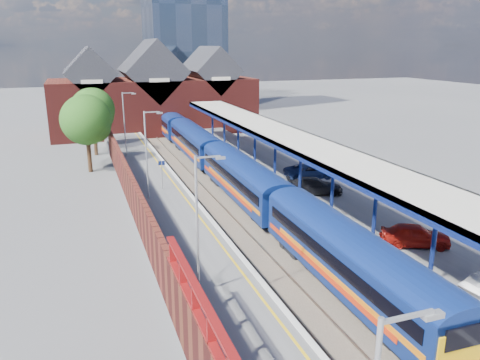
% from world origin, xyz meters
% --- Properties ---
extents(ground, '(240.00, 240.00, 0.00)m').
position_xyz_m(ground, '(0.00, 30.00, 0.00)').
color(ground, '#5B5B5E').
rests_on(ground, ground).
extents(ballast_bed, '(6.00, 76.00, 0.06)m').
position_xyz_m(ballast_bed, '(0.00, 20.00, 0.03)').
color(ballast_bed, '#473D33').
rests_on(ballast_bed, ground).
extents(rails, '(4.51, 76.00, 0.14)m').
position_xyz_m(rails, '(0.00, 20.00, 0.12)').
color(rails, slate).
rests_on(rails, ground).
extents(left_platform, '(5.00, 76.00, 1.00)m').
position_xyz_m(left_platform, '(-5.50, 20.00, 0.50)').
color(left_platform, '#565659').
rests_on(left_platform, ground).
extents(right_platform, '(6.00, 76.00, 1.00)m').
position_xyz_m(right_platform, '(6.00, 20.00, 0.50)').
color(right_platform, '#565659').
rests_on(right_platform, ground).
extents(coping_left, '(0.30, 76.00, 0.05)m').
position_xyz_m(coping_left, '(-3.15, 20.00, 1.02)').
color(coping_left, silver).
rests_on(coping_left, left_platform).
extents(coping_right, '(0.30, 76.00, 0.05)m').
position_xyz_m(coping_right, '(3.15, 20.00, 1.02)').
color(coping_right, silver).
rests_on(coping_right, right_platform).
extents(yellow_line, '(0.14, 76.00, 0.01)m').
position_xyz_m(yellow_line, '(-3.75, 20.00, 1.01)').
color(yellow_line, yellow).
rests_on(yellow_line, left_platform).
extents(train, '(3.03, 65.94, 3.45)m').
position_xyz_m(train, '(1.49, 29.81, 2.12)').
color(train, navy).
rests_on(train, ground).
extents(canopy, '(4.50, 52.00, 4.48)m').
position_xyz_m(canopy, '(5.48, 21.95, 5.25)').
color(canopy, navy).
rests_on(canopy, right_platform).
extents(lamp_post_b, '(1.48, 0.18, 7.00)m').
position_xyz_m(lamp_post_b, '(-6.36, 6.00, 4.99)').
color(lamp_post_b, '#A5A8AA').
rests_on(lamp_post_b, left_platform).
extents(lamp_post_c, '(1.48, 0.18, 7.00)m').
position_xyz_m(lamp_post_c, '(-6.36, 22.00, 4.99)').
color(lamp_post_c, '#A5A8AA').
rests_on(lamp_post_c, left_platform).
extents(lamp_post_d, '(1.48, 0.18, 7.00)m').
position_xyz_m(lamp_post_d, '(-6.36, 38.00, 4.99)').
color(lamp_post_d, '#A5A8AA').
rests_on(lamp_post_d, left_platform).
extents(platform_sign, '(0.55, 0.08, 2.50)m').
position_xyz_m(platform_sign, '(-5.00, 24.00, 2.69)').
color(platform_sign, '#A5A8AA').
rests_on(platform_sign, left_platform).
extents(brick_wall, '(0.35, 50.00, 3.86)m').
position_xyz_m(brick_wall, '(-8.10, 13.54, 2.45)').
color(brick_wall, '#5A1B17').
rests_on(brick_wall, left_platform).
extents(station_building, '(30.00, 12.12, 13.78)m').
position_xyz_m(station_building, '(0.00, 58.00, 5.45)').
color(station_building, '#5A1B17').
rests_on(station_building, ground).
extents(glass_tower, '(14.20, 14.20, 40.30)m').
position_xyz_m(glass_tower, '(10.00, 80.00, 20.20)').
color(glass_tower, '#4B6180').
rests_on(glass_tower, ground).
extents(tree_near, '(5.20, 5.20, 8.10)m').
position_xyz_m(tree_near, '(-10.35, 35.91, 5.35)').
color(tree_near, '#382314').
rests_on(tree_near, ground).
extents(tree_far, '(5.20, 5.20, 8.10)m').
position_xyz_m(tree_far, '(-9.35, 43.91, 5.35)').
color(tree_far, '#382314').
rests_on(tree_far, ground).
extents(parked_car_red, '(4.41, 3.31, 1.40)m').
position_xyz_m(parked_car_red, '(7.45, 7.13, 1.70)').
color(parked_car_red, maroon).
rests_on(parked_car_red, right_platform).
extents(parked_car_dark, '(5.00, 3.35, 1.35)m').
position_xyz_m(parked_car_dark, '(6.63, 18.53, 1.67)').
color(parked_car_dark, black).
rests_on(parked_car_dark, right_platform).
extents(parked_car_blue, '(4.92, 2.58, 1.32)m').
position_xyz_m(parked_car_blue, '(8.50, 22.92, 1.66)').
color(parked_car_blue, navy).
rests_on(parked_car_blue, right_platform).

